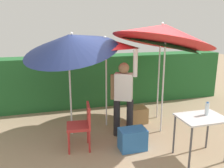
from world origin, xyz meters
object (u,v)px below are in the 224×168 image
(umbrella_navy, at_px, (105,44))
(crate_cardboard, at_px, (137,115))
(umbrella_yellow, at_px, (160,38))
(chair_plastic, at_px, (82,124))
(cooler_box, at_px, (132,139))
(umbrella_rainbow, at_px, (164,33))
(umbrella_orange, at_px, (70,43))
(bottle_water, at_px, (207,109))
(folding_table, at_px, (201,122))
(person_vendor, at_px, (124,94))

(umbrella_navy, bearing_deg, crate_cardboard, -2.35)
(umbrella_yellow, height_order, chair_plastic, umbrella_yellow)
(cooler_box, bearing_deg, umbrella_rainbow, 34.92)
(umbrella_orange, relative_size, umbrella_navy, 1.17)
(umbrella_navy, relative_size, crate_cardboard, 4.87)
(umbrella_yellow, distance_m, umbrella_navy, 1.40)
(chair_plastic, xyz_separation_m, cooler_box, (0.92, -0.30, -0.30))
(umbrella_orange, xyz_separation_m, crate_cardboard, (1.58, 0.22, -1.80))
(chair_plastic, relative_size, cooler_box, 1.74)
(cooler_box, bearing_deg, umbrella_orange, 136.25)
(bottle_water, bearing_deg, umbrella_orange, 145.46)
(umbrella_rainbow, distance_m, chair_plastic, 2.45)
(umbrella_orange, height_order, cooler_box, umbrella_orange)
(crate_cardboard, distance_m, folding_table, 1.91)
(umbrella_yellow, bearing_deg, person_vendor, -146.35)
(cooler_box, bearing_deg, folding_table, -29.87)
(umbrella_yellow, bearing_deg, bottle_water, -89.72)
(person_vendor, distance_m, chair_plastic, 1.06)
(umbrella_yellow, relative_size, person_vendor, 1.29)
(umbrella_yellow, xyz_separation_m, person_vendor, (-1.16, -0.78, -1.09))
(chair_plastic, bearing_deg, person_vendor, 17.34)
(umbrella_orange, bearing_deg, umbrella_navy, 17.66)
(umbrella_navy, bearing_deg, chair_plastic, -127.53)
(folding_table, bearing_deg, crate_cardboard, 104.82)
(umbrella_orange, bearing_deg, folding_table, -37.32)
(person_vendor, bearing_deg, umbrella_navy, 109.42)
(crate_cardboard, relative_size, folding_table, 0.55)
(umbrella_orange, xyz_separation_m, cooler_box, (1.01, -0.96, -1.78))
(cooler_box, relative_size, bottle_water, 2.13)
(umbrella_navy, distance_m, folding_table, 2.53)
(umbrella_navy, relative_size, chair_plastic, 2.42)
(chair_plastic, bearing_deg, umbrella_rainbow, 9.70)
(cooler_box, xyz_separation_m, crate_cardboard, (0.57, 1.19, -0.02))
(umbrella_yellow, distance_m, folding_table, 2.38)
(person_vendor, bearing_deg, folding_table, -48.96)
(umbrella_navy, xyz_separation_m, chair_plastic, (-0.70, -0.91, -1.41))
(umbrella_yellow, bearing_deg, umbrella_rainbow, -111.64)
(umbrella_rainbow, xyz_separation_m, umbrella_yellow, (0.30, 0.76, -0.14))
(bottle_water, bearing_deg, umbrella_rainbow, 105.08)
(umbrella_navy, distance_m, cooler_box, 2.11)
(cooler_box, distance_m, folding_table, 1.30)
(umbrella_yellow, relative_size, umbrella_navy, 1.13)
(umbrella_yellow, bearing_deg, cooler_box, -130.62)
(umbrella_yellow, bearing_deg, crate_cardboard, -163.15)
(cooler_box, bearing_deg, person_vendor, 89.21)
(umbrella_orange, height_order, crate_cardboard, umbrella_orange)
(cooler_box, bearing_deg, umbrella_navy, 99.90)
(umbrella_rainbow, height_order, crate_cardboard, umbrella_rainbow)
(person_vendor, xyz_separation_m, cooler_box, (-0.01, -0.59, -0.73))
(person_vendor, height_order, folding_table, person_vendor)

